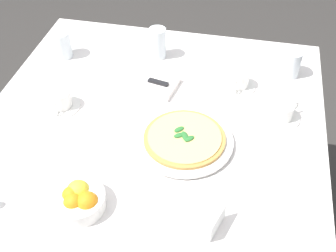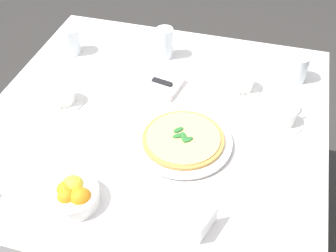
{
  "view_description": "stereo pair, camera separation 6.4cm",
  "coord_description": "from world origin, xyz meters",
  "px_view_note": "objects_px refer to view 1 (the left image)",
  "views": [
    {
      "loc": [
        -0.27,
        1.02,
        1.7
      ],
      "look_at": [
        -0.06,
        0.05,
        0.77
      ],
      "focal_mm": 45.71,
      "sensor_mm": 36.0,
      "label": 1
    },
    {
      "loc": [
        -0.33,
        1.01,
        1.7
      ],
      "look_at": [
        -0.06,
        0.05,
        0.77
      ],
      "focal_mm": 45.71,
      "sensor_mm": 36.0,
      "label": 2
    }
  ],
  "objects_px": {
    "coffee_cup_far_right": "(282,112)",
    "dinner_knife": "(146,79)",
    "coffee_cup_center_back": "(60,100)",
    "pizza_plate": "(184,141)",
    "water_glass_near_left": "(158,45)",
    "coffee_cup_right_edge": "(238,80)",
    "menu_card": "(218,223)",
    "water_glass_left_edge": "(62,46)",
    "citrus_bowl": "(78,200)",
    "water_glass_far_left": "(290,64)",
    "napkin_folded": "(146,82)",
    "pizza": "(184,138)"
  },
  "relations": [
    {
      "from": "coffee_cup_right_edge",
      "to": "menu_card",
      "type": "relative_size",
      "value": 1.52
    },
    {
      "from": "napkin_folded",
      "to": "dinner_knife",
      "type": "relative_size",
      "value": 1.23
    },
    {
      "from": "coffee_cup_far_right",
      "to": "water_glass_left_edge",
      "type": "relative_size",
      "value": 1.24
    },
    {
      "from": "pizza_plate",
      "to": "water_glass_near_left",
      "type": "xyz_separation_m",
      "value": [
        0.19,
        -0.45,
        0.04
      ]
    },
    {
      "from": "dinner_knife",
      "to": "menu_card",
      "type": "distance_m",
      "value": 0.65
    },
    {
      "from": "coffee_cup_center_back",
      "to": "napkin_folded",
      "type": "distance_m",
      "value": 0.31
    },
    {
      "from": "citrus_bowl",
      "to": "water_glass_far_left",
      "type": "bearing_deg",
      "value": -127.05
    },
    {
      "from": "dinner_knife",
      "to": "water_glass_near_left",
      "type": "bearing_deg",
      "value": -78.99
    },
    {
      "from": "water_glass_left_edge",
      "to": "napkin_folded",
      "type": "distance_m",
      "value": 0.38
    },
    {
      "from": "water_glass_far_left",
      "to": "dinner_knife",
      "type": "distance_m",
      "value": 0.54
    },
    {
      "from": "pizza_plate",
      "to": "citrus_bowl",
      "type": "height_order",
      "value": "citrus_bowl"
    },
    {
      "from": "coffee_cup_right_edge",
      "to": "water_glass_near_left",
      "type": "xyz_separation_m",
      "value": [
        0.32,
        -0.13,
        0.02
      ]
    },
    {
      "from": "coffee_cup_right_edge",
      "to": "dinner_knife",
      "type": "relative_size",
      "value": 0.68
    },
    {
      "from": "citrus_bowl",
      "to": "water_glass_near_left",
      "type": "bearing_deg",
      "value": -93.61
    },
    {
      "from": "coffee_cup_center_back",
      "to": "water_glass_left_edge",
      "type": "height_order",
      "value": "water_glass_left_edge"
    },
    {
      "from": "water_glass_left_edge",
      "to": "dinner_knife",
      "type": "xyz_separation_m",
      "value": [
        -0.36,
        0.11,
        -0.02
      ]
    },
    {
      "from": "coffee_cup_right_edge",
      "to": "napkin_folded",
      "type": "distance_m",
      "value": 0.33
    },
    {
      "from": "napkin_folded",
      "to": "citrus_bowl",
      "type": "height_order",
      "value": "citrus_bowl"
    },
    {
      "from": "coffee_cup_right_edge",
      "to": "menu_card",
      "type": "bearing_deg",
      "value": 90.27
    },
    {
      "from": "coffee_cup_far_right",
      "to": "coffee_cup_right_edge",
      "type": "bearing_deg",
      "value": -42.02
    },
    {
      "from": "coffee_cup_far_right",
      "to": "napkin_folded",
      "type": "xyz_separation_m",
      "value": [
        0.48,
        -0.08,
        -0.02
      ]
    },
    {
      "from": "dinner_knife",
      "to": "napkin_folded",
      "type": "bearing_deg",
      "value": -180.0
    },
    {
      "from": "pizza_plate",
      "to": "water_glass_near_left",
      "type": "relative_size",
      "value": 2.5
    },
    {
      "from": "pizza_plate",
      "to": "water_glass_far_left",
      "type": "bearing_deg",
      "value": -125.83
    },
    {
      "from": "napkin_folded",
      "to": "water_glass_far_left",
      "type": "bearing_deg",
      "value": -151.28
    },
    {
      "from": "coffee_cup_far_right",
      "to": "napkin_folded",
      "type": "relative_size",
      "value": 0.54
    },
    {
      "from": "water_glass_near_left",
      "to": "citrus_bowl",
      "type": "xyz_separation_m",
      "value": [
        0.05,
        0.75,
        -0.02
      ]
    },
    {
      "from": "coffee_cup_far_right",
      "to": "dinner_knife",
      "type": "height_order",
      "value": "coffee_cup_far_right"
    },
    {
      "from": "coffee_cup_center_back",
      "to": "water_glass_near_left",
      "type": "height_order",
      "value": "water_glass_near_left"
    },
    {
      "from": "pizza",
      "to": "menu_card",
      "type": "distance_m",
      "value": 0.32
    },
    {
      "from": "water_glass_left_edge",
      "to": "napkin_folded",
      "type": "relative_size",
      "value": 0.44
    },
    {
      "from": "pizza",
      "to": "dinner_knife",
      "type": "height_order",
      "value": "pizza"
    },
    {
      "from": "water_glass_near_left",
      "to": "coffee_cup_right_edge",
      "type": "bearing_deg",
      "value": 158.28
    },
    {
      "from": "water_glass_left_edge",
      "to": "water_glass_near_left",
      "type": "relative_size",
      "value": 0.86
    },
    {
      "from": "water_glass_left_edge",
      "to": "menu_card",
      "type": "bearing_deg",
      "value": 135.94
    },
    {
      "from": "water_glass_left_edge",
      "to": "dinner_knife",
      "type": "relative_size",
      "value": 0.54
    },
    {
      "from": "water_glass_left_edge",
      "to": "water_glass_far_left",
      "type": "distance_m",
      "value": 0.87
    },
    {
      "from": "napkin_folded",
      "to": "citrus_bowl",
      "type": "xyz_separation_m",
      "value": [
        0.05,
        0.56,
        0.02
      ]
    },
    {
      "from": "pizza_plate",
      "to": "water_glass_left_edge",
      "type": "xyz_separation_m",
      "value": [
        0.55,
        -0.38,
        0.03
      ]
    },
    {
      "from": "water_glass_near_left",
      "to": "citrus_bowl",
      "type": "relative_size",
      "value": 0.81
    },
    {
      "from": "coffee_cup_far_right",
      "to": "coffee_cup_center_back",
      "type": "bearing_deg",
      "value": 7.53
    },
    {
      "from": "water_glass_left_edge",
      "to": "pizza_plate",
      "type": "bearing_deg",
      "value": 145.57
    },
    {
      "from": "pizza_plate",
      "to": "napkin_folded",
      "type": "height_order",
      "value": "napkin_folded"
    },
    {
      "from": "coffee_cup_center_back",
      "to": "napkin_folded",
      "type": "xyz_separation_m",
      "value": [
        -0.26,
        -0.18,
        -0.02
      ]
    },
    {
      "from": "dinner_knife",
      "to": "coffee_cup_center_back",
      "type": "bearing_deg",
      "value": 47.51
    },
    {
      "from": "coffee_cup_far_right",
      "to": "dinner_knife",
      "type": "xyz_separation_m",
      "value": [
        0.48,
        -0.08,
        -0.0
      ]
    },
    {
      "from": "coffee_cup_center_back",
      "to": "coffee_cup_right_edge",
      "type": "xyz_separation_m",
      "value": [
        -0.58,
        -0.24,
        0.0
      ]
    },
    {
      "from": "dinner_knife",
      "to": "menu_card",
      "type": "bearing_deg",
      "value": 132.39
    },
    {
      "from": "water_glass_near_left",
      "to": "napkin_folded",
      "type": "bearing_deg",
      "value": 90.07
    },
    {
      "from": "coffee_cup_center_back",
      "to": "water_glass_near_left",
      "type": "xyz_separation_m",
      "value": [
        -0.26,
        -0.37,
        0.02
      ]
    }
  ]
}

